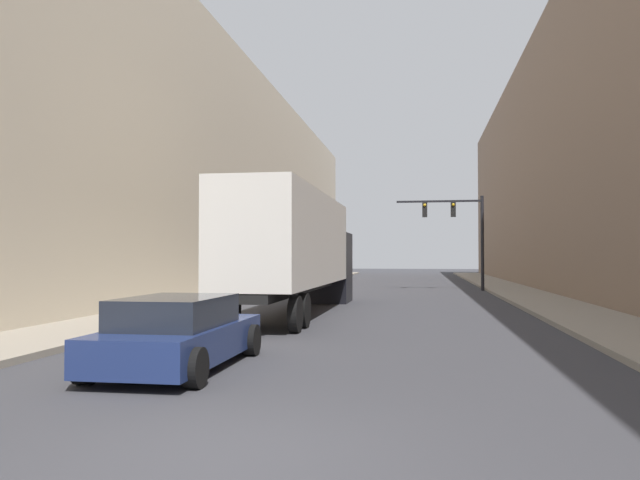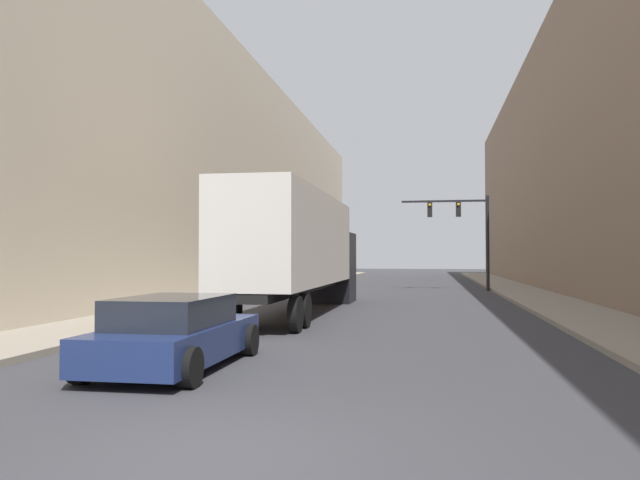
# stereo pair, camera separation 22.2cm
# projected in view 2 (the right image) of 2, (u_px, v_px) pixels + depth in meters

# --- Properties ---
(ground_plane) EXTENTS (200.00, 200.00, 0.00)m
(ground_plane) POSITION_uv_depth(u_px,v_px,m) (221.00, 458.00, 6.30)
(ground_plane) COLOR #38383D
(sidewalk_right) EXTENTS (2.93, 80.00, 0.15)m
(sidewalk_right) POSITION_uv_depth(u_px,v_px,m) (522.00, 292.00, 34.59)
(sidewalk_right) COLOR gray
(sidewalk_right) RESTS_ON ground
(sidewalk_left) EXTENTS (2.93, 80.00, 0.15)m
(sidewalk_left) POSITION_uv_depth(u_px,v_px,m) (273.00, 290.00, 37.07)
(sidewalk_left) COLOR gray
(sidewalk_left) RESTS_ON ground
(building_right) EXTENTS (6.00, 80.00, 15.60)m
(building_right) POSITION_uv_depth(u_px,v_px,m) (606.00, 151.00, 34.02)
(building_right) COLOR #846B56
(building_right) RESTS_ON ground
(building_left) EXTENTS (6.00, 80.00, 14.31)m
(building_left) POSITION_uv_depth(u_px,v_px,m) (203.00, 173.00, 38.04)
(building_left) COLOR beige
(building_left) RESTS_ON ground
(semi_truck) EXTENTS (2.41, 13.82, 4.15)m
(semi_truck) POSITION_uv_depth(u_px,v_px,m) (300.00, 248.00, 22.42)
(semi_truck) COLOR silver
(semi_truck) RESTS_ON ground
(sedan_car) EXTENTS (2.07, 4.54, 1.31)m
(sedan_car) POSITION_uv_depth(u_px,v_px,m) (176.00, 333.00, 11.38)
(sedan_car) COLOR navy
(sedan_car) RESTS_ON ground
(traffic_signal_gantry) EXTENTS (5.22, 0.35, 5.71)m
(traffic_signal_gantry) POSITION_uv_depth(u_px,v_px,m) (466.00, 225.00, 37.57)
(traffic_signal_gantry) COLOR black
(traffic_signal_gantry) RESTS_ON ground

